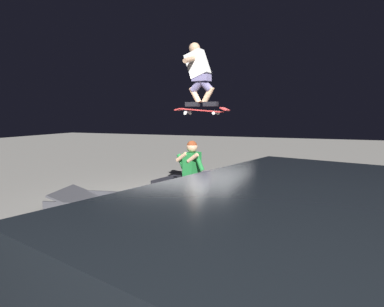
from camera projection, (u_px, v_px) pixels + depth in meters
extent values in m
plane|color=gray|center=(181.00, 207.00, 6.57)|extent=(40.00, 40.00, 0.00)
cube|color=black|center=(193.00, 194.00, 6.61)|extent=(1.64, 1.08, 0.49)
cube|color=#2D3856|center=(192.00, 183.00, 6.18)|extent=(0.32, 0.20, 0.12)
cube|color=#1E7233|center=(192.00, 166.00, 6.15)|extent=(0.27, 0.37, 0.50)
sphere|color=tan|center=(192.00, 147.00, 6.11)|extent=(0.20, 0.20, 0.20)
sphere|color=brown|center=(192.00, 146.00, 6.10)|extent=(0.19, 0.19, 0.19)
cylinder|color=#1E7233|center=(200.00, 163.00, 5.98)|extent=(0.20, 0.12, 0.29)
cylinder|color=tan|center=(193.00, 158.00, 5.93)|extent=(0.25, 0.12, 0.19)
cylinder|color=#1E7233|center=(181.00, 161.00, 6.20)|extent=(0.20, 0.12, 0.29)
cylinder|color=tan|center=(182.00, 157.00, 6.06)|extent=(0.25, 0.12, 0.19)
cylinder|color=#2D3856|center=(190.00, 186.00, 5.97)|extent=(0.22, 0.42, 0.14)
cylinder|color=#2D3856|center=(184.00, 203.00, 5.84)|extent=(0.11, 0.11, 0.45)
cube|color=#2D9E66|center=(182.00, 216.00, 5.82)|extent=(0.15, 0.27, 0.08)
cylinder|color=#2D3856|center=(182.00, 185.00, 6.07)|extent=(0.22, 0.42, 0.14)
cylinder|color=#2D3856|center=(175.00, 202.00, 5.93)|extent=(0.11, 0.11, 0.45)
cube|color=#2D9E66|center=(174.00, 215.00, 5.92)|extent=(0.15, 0.27, 0.08)
cube|color=#B72D2D|center=(201.00, 110.00, 6.00)|extent=(0.82, 0.29, 0.08)
cube|color=#B72D2D|center=(180.00, 109.00, 6.20)|extent=(0.14, 0.21, 0.05)
cube|color=#B72D2D|center=(225.00, 109.00, 5.79)|extent=(0.14, 0.21, 0.06)
cube|color=#99999E|center=(188.00, 112.00, 6.13)|extent=(0.08, 0.17, 0.03)
cylinder|color=white|center=(185.00, 113.00, 6.05)|extent=(0.06, 0.04, 0.05)
cylinder|color=white|center=(190.00, 113.00, 6.21)|extent=(0.06, 0.04, 0.05)
cube|color=#99999E|center=(216.00, 112.00, 5.87)|extent=(0.08, 0.17, 0.03)
cylinder|color=white|center=(214.00, 113.00, 5.79)|extent=(0.06, 0.04, 0.05)
cylinder|color=white|center=(218.00, 113.00, 5.95)|extent=(0.06, 0.04, 0.05)
cube|color=black|center=(192.00, 104.00, 6.07)|extent=(0.27, 0.13, 0.08)
cube|color=black|center=(211.00, 104.00, 5.90)|extent=(0.27, 0.13, 0.08)
cylinder|color=tan|center=(195.00, 95.00, 6.02)|extent=(0.25, 0.13, 0.31)
cylinder|color=#524D70|center=(199.00, 84.00, 5.97)|extent=(0.34, 0.17, 0.33)
cylinder|color=tan|center=(208.00, 95.00, 5.91)|extent=(0.25, 0.13, 0.31)
cylinder|color=#524D70|center=(204.00, 84.00, 5.92)|extent=(0.34, 0.17, 0.33)
cube|color=#524D70|center=(201.00, 78.00, 5.93)|extent=(0.32, 0.23, 0.12)
cube|color=white|center=(197.00, 64.00, 5.94)|extent=(0.47, 0.27, 0.52)
sphere|color=tan|center=(194.00, 48.00, 5.93)|extent=(0.20, 0.20, 0.20)
cylinder|color=tan|center=(191.00, 59.00, 5.75)|extent=(0.13, 0.45, 0.19)
cylinder|color=tan|center=(202.00, 63.00, 6.13)|extent=(0.13, 0.45, 0.19)
cube|color=#38383D|center=(86.00, 205.00, 6.61)|extent=(1.32, 1.21, 0.06)
cube|color=#38383D|center=(86.00, 201.00, 6.60)|extent=(1.28, 1.20, 0.42)
cube|color=#38383D|center=(69.00, 208.00, 6.15)|extent=(1.01, 0.25, 0.20)
cube|color=#38383D|center=(101.00, 196.00, 7.05)|extent=(1.01, 0.25, 0.20)
cylinder|color=#19512D|center=(274.00, 222.00, 4.38)|extent=(0.48, 0.48, 0.81)
cylinder|color=black|center=(275.00, 189.00, 4.33)|extent=(0.50, 0.50, 0.06)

